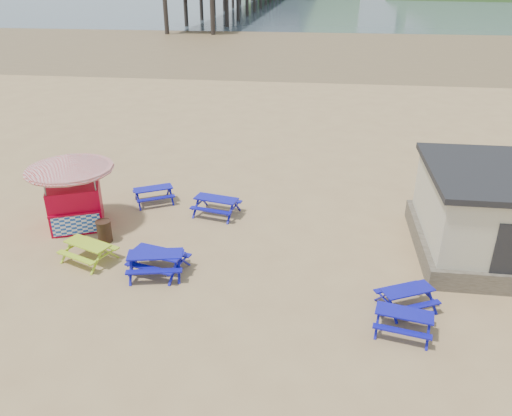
# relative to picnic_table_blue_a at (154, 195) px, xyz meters

# --- Properties ---
(ground) EXTENTS (400.00, 400.00, 0.00)m
(ground) POSITION_rel_picnic_table_blue_a_xyz_m (3.82, -3.57, -0.34)
(ground) COLOR tan
(ground) RESTS_ON ground
(wet_sand) EXTENTS (400.00, 400.00, 0.00)m
(wet_sand) POSITION_rel_picnic_table_blue_a_xyz_m (3.82, 51.43, -0.34)
(wet_sand) COLOR brown
(wet_sand) RESTS_ON ground
(sea) EXTENTS (400.00, 400.00, 0.00)m
(sea) POSITION_rel_picnic_table_blue_a_xyz_m (3.82, 166.43, -0.33)
(sea) COLOR #4C5F6D
(sea) RESTS_ON ground
(picnic_table_blue_a) EXTENTS (2.04, 1.92, 0.68)m
(picnic_table_blue_a) POSITION_rel_picnic_table_blue_a_xyz_m (0.00, 0.00, 0.00)
(picnic_table_blue_a) COLOR #1715A3
(picnic_table_blue_a) RESTS_ON ground
(picnic_table_blue_b) EXTENTS (2.01, 1.76, 0.74)m
(picnic_table_blue_b) POSITION_rel_picnic_table_blue_a_xyz_m (2.93, -0.81, 0.03)
(picnic_table_blue_b) COLOR #1715A3
(picnic_table_blue_b) RESTS_ON ground
(picnic_table_blue_c) EXTENTS (2.13, 1.79, 0.83)m
(picnic_table_blue_c) POSITION_rel_picnic_table_blue_a_xyz_m (11.93, -0.23, 0.08)
(picnic_table_blue_c) COLOR #1715A3
(picnic_table_blue_c) RESTS_ON ground
(picnic_table_blue_d) EXTENTS (2.05, 1.78, 0.75)m
(picnic_table_blue_d) POSITION_rel_picnic_table_blue_a_xyz_m (1.85, -5.42, 0.04)
(picnic_table_blue_d) COLOR #1715A3
(picnic_table_blue_d) RESTS_ON ground
(picnic_table_blue_e) EXTENTS (1.77, 1.53, 0.65)m
(picnic_table_blue_e) POSITION_rel_picnic_table_blue_a_xyz_m (9.55, -7.38, -0.01)
(picnic_table_blue_e) COLOR #1715A3
(picnic_table_blue_e) RESTS_ON ground
(picnic_table_blue_f) EXTENTS (1.93, 1.79, 0.65)m
(picnic_table_blue_f) POSITION_rel_picnic_table_blue_a_xyz_m (9.79, -6.24, -0.02)
(picnic_table_blue_f) COLOR #1715A3
(picnic_table_blue_f) RESTS_ON ground
(picnic_table_yellow) EXTENTS (2.03, 1.85, 0.69)m
(picnic_table_yellow) POSITION_rel_picnic_table_blue_a_xyz_m (-0.71, -4.95, 0.01)
(picnic_table_yellow) COLOR #A3CA1A
(picnic_table_yellow) RESTS_ON ground
(ice_cream_kiosk) EXTENTS (4.33, 4.33, 2.95)m
(ice_cream_kiosk) POSITION_rel_picnic_table_blue_a_xyz_m (-2.30, -2.43, 1.52)
(ice_cream_kiosk) COLOR #A9001F
(ice_cream_kiosk) RESTS_ON ground
(litter_bin) EXTENTS (0.57, 0.57, 0.83)m
(litter_bin) POSITION_rel_picnic_table_blue_a_xyz_m (-0.72, -3.57, 0.08)
(litter_bin) COLOR #371E16
(litter_bin) RESTS_ON ground
(picnic_table_blue_g) EXTENTS (2.03, 1.78, 0.73)m
(picnic_table_blue_g) POSITION_rel_picnic_table_blue_a_xyz_m (1.89, -5.26, 0.03)
(picnic_table_blue_g) COLOR #1715A3
(picnic_table_blue_g) RESTS_ON ground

